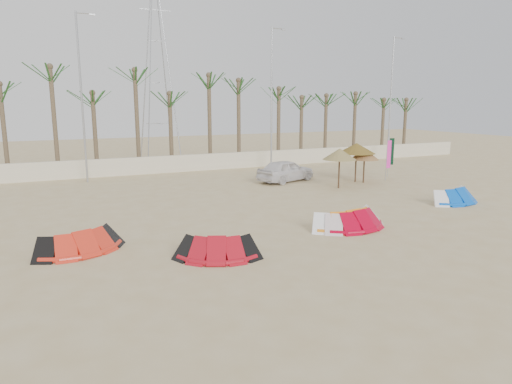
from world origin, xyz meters
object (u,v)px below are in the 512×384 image
kite_red_left (80,239)px  kite_red_right (351,218)px  kite_blue (451,194)px  kite_red_mid (214,245)px  car (286,171)px  kite_orange (344,217)px  parasol_mid (356,148)px  parasol_right (365,154)px  parasol_left (340,154)px

kite_red_left → kite_red_right: (10.87, -1.64, 0.00)m
kite_red_left → kite_blue: 18.92m
kite_red_right → kite_red_mid: bearing=-170.6°
kite_red_right → kite_blue: size_ratio=1.03×
car → kite_red_mid: bearing=122.2°
kite_red_left → kite_orange: same height
kite_blue → kite_red_right: bearing=-167.1°
kite_red_mid → kite_orange: (6.54, 1.38, 0.00)m
kite_red_left → parasol_mid: (18.23, 7.66, 1.87)m
car → kite_red_right: bearing=144.9°
parasol_right → kite_blue: bearing=-86.6°
parasol_mid → car: size_ratio=0.60×
kite_blue → parasol_right: parasol_right is taller
kite_blue → parasol_right: (-0.41, 6.95, 1.50)m
kite_red_mid → kite_red_left: bearing=146.6°
kite_red_left → kite_red_mid: bearing=-33.4°
kite_red_right → parasol_right: parasol_right is taller
kite_orange → kite_blue: bearing=10.8°
kite_orange → kite_red_left: bearing=172.7°
kite_red_left → kite_orange: 10.80m
kite_red_mid → car: (9.84, 12.56, 0.34)m
kite_blue → kite_orange: bearing=-169.2°
kite_red_left → car: bearing=35.0°
kite_red_right → parasol_mid: bearing=51.7°
parasol_mid → parasol_right: 0.70m
kite_red_mid → kite_orange: same height
parasol_mid → kite_orange: bearing=-129.8°
kite_red_mid → car: car is taller
car → parasol_mid: bearing=-136.7°
kite_red_mid → kite_orange: bearing=11.9°
kite_red_right → parasol_right: size_ratio=1.52×
kite_orange → parasol_right: 11.64m
kite_blue → kite_red_mid: bearing=-168.7°
kite_red_left → kite_red_right: bearing=-8.6°
kite_red_left → kite_orange: (10.71, -1.37, 0.00)m
kite_red_right → parasol_left: 9.42m
kite_red_right → kite_blue: 8.25m
kite_blue → parasol_mid: parasol_mid is taller
kite_red_left → parasol_mid: size_ratio=1.35×
kite_orange → parasol_left: size_ratio=1.47×
parasol_left → kite_orange: bearing=-123.9°
parasol_left → parasol_right: bearing=19.3°
car → kite_red_left: bearing=105.2°
kite_red_left → car: 17.11m
kite_blue → parasol_left: parasol_left is taller
kite_blue → parasol_mid: (-0.69, 7.47, 1.87)m
kite_red_mid → kite_orange: 6.68m
parasol_right → kite_red_mid: bearing=-145.4°
parasol_left → kite_red_left: bearing=-158.6°
kite_red_left → parasol_left: 17.06m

